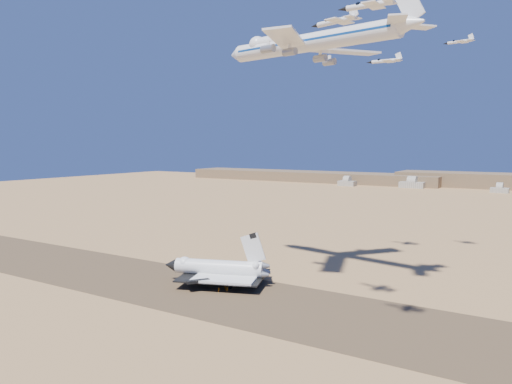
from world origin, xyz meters
The scene contains 12 objects.
ground centered at (0.00, 0.00, 0.00)m, with size 1200.00×1200.00×0.00m, color tan.
runway centered at (0.00, 0.00, 0.03)m, with size 600.00×50.00×0.06m, color brown.
hangars centered at (-64.00, 478.43, 4.83)m, with size 200.50×29.50×30.00m.
shuttle centered at (-11.20, 11.17, 5.70)m, with size 43.55×35.41×21.19m.
carrier_747 centered at (16.71, 29.75, 93.26)m, with size 87.00×66.14×21.59m.
crew_a centered at (-1.80, 4.07, 0.95)m, with size 0.65×0.42×1.77m, color #C96F0B.
crew_b centered at (-4.07, 1.99, 0.94)m, with size 0.86×0.49×1.76m, color #C96F0B.
crew_c centered at (-3.69, 5.45, 0.96)m, with size 1.05×0.54×1.79m, color #C96F0B.
chase_jet_a centered at (47.35, -12.64, 88.99)m, with size 16.10×9.32×4.09m.
chase_jet_b centered at (63.00, -30.21, 87.09)m, with size 14.26×7.56×3.55m.
chase_jet_c centered at (32.59, 77.94, 91.94)m, with size 16.38×8.65×4.08m.
chase_jet_d centered at (60.53, 93.65, 100.03)m, with size 13.65×7.77×3.44m.
Camera 1 is at (103.92, -144.33, 55.30)m, focal length 35.00 mm.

